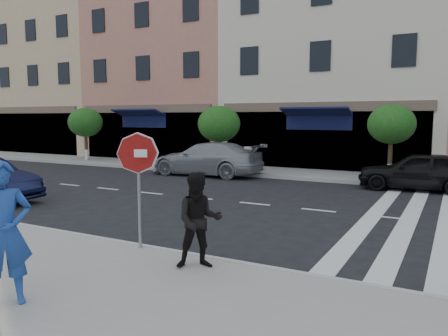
% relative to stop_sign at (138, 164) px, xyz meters
% --- Properties ---
extents(ground, '(120.00, 120.00, 0.00)m').
position_rel_stop_sign_xyz_m(ground, '(-0.13, 1.67, -1.79)').
color(ground, black).
rests_on(ground, ground).
extents(sidewalk_near, '(60.00, 4.50, 0.15)m').
position_rel_stop_sign_xyz_m(sidewalk_near, '(-0.13, -2.08, -1.71)').
color(sidewalk_near, gray).
rests_on(sidewalk_near, ground).
extents(sidewalk_far, '(60.00, 3.00, 0.15)m').
position_rel_stop_sign_xyz_m(sidewalk_far, '(-0.13, 12.67, -1.71)').
color(sidewalk_far, gray).
rests_on(sidewalk_far, ground).
extents(building_west_far, '(12.00, 9.00, 12.00)m').
position_rel_stop_sign_xyz_m(building_west_far, '(-22.13, 18.67, 4.21)').
color(building_west_far, '#D1B386').
rests_on(building_west_far, ground).
extents(building_west_mid, '(10.00, 9.00, 14.00)m').
position_rel_stop_sign_xyz_m(building_west_mid, '(-11.13, 18.67, 5.21)').
color(building_west_mid, tan).
rests_on(building_west_mid, ground).
extents(building_centre, '(11.00, 9.00, 11.00)m').
position_rel_stop_sign_xyz_m(building_centre, '(-0.63, 18.67, 3.71)').
color(building_centre, beige).
rests_on(building_centre, ground).
extents(street_tree_wa, '(2.00, 2.00, 3.05)m').
position_rel_stop_sign_xyz_m(street_tree_wa, '(-14.13, 12.47, 0.55)').
color(street_tree_wa, '#473323').
rests_on(street_tree_wa, sidewalk_far).
extents(street_tree_wb, '(2.10, 2.10, 3.06)m').
position_rel_stop_sign_xyz_m(street_tree_wb, '(-5.13, 12.47, 0.52)').
color(street_tree_wb, '#473323').
rests_on(street_tree_wb, sidewalk_far).
extents(street_tree_c, '(1.90, 1.90, 3.04)m').
position_rel_stop_sign_xyz_m(street_tree_c, '(2.87, 12.47, 0.57)').
color(street_tree_c, '#473323').
rests_on(street_tree_c, sidewalk_far).
extents(stop_sign, '(0.74, 0.33, 2.23)m').
position_rel_stop_sign_xyz_m(stop_sign, '(0.00, 0.00, 0.00)').
color(stop_sign, gray).
rests_on(stop_sign, sidewalk_near).
extents(photographer, '(0.76, 0.85, 1.95)m').
position_rel_stop_sign_xyz_m(photographer, '(0.05, -2.84, -0.66)').
color(photographer, '#204797').
rests_on(photographer, sidewalk_near).
extents(walker, '(0.98, 0.94, 1.60)m').
position_rel_stop_sign_xyz_m(walker, '(1.57, -0.38, -0.84)').
color(walker, black).
rests_on(walker, sidewalk_near).
extents(car_far_left, '(5.31, 2.27, 1.52)m').
position_rel_stop_sign_xyz_m(car_far_left, '(-4.82, 10.73, -1.03)').
color(car_far_left, '#929297').
rests_on(car_far_left, ground).
extents(car_far_mid, '(4.28, 1.91, 1.43)m').
position_rel_stop_sign_xyz_m(car_far_mid, '(4.09, 10.77, -1.07)').
color(car_far_mid, black).
rests_on(car_far_mid, ground).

